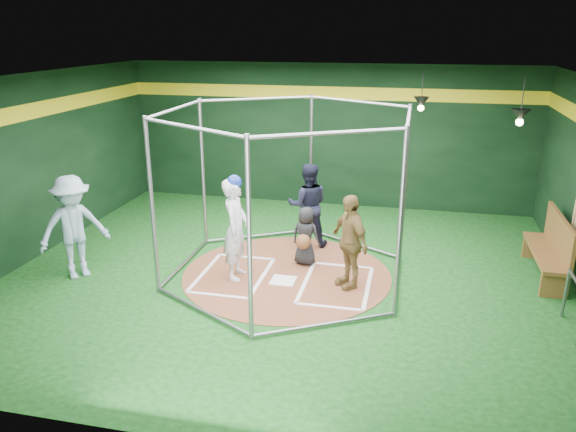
% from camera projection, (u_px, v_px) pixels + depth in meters
% --- Properties ---
extents(room_shell, '(10.10, 9.10, 3.53)m').
position_uv_depth(room_shell, '(287.00, 182.00, 9.72)').
color(room_shell, '#0D3C0F').
rests_on(room_shell, ground).
extents(clay_disc, '(3.80, 3.80, 0.01)m').
position_uv_depth(clay_disc, '(287.00, 274.00, 10.27)').
color(clay_disc, brown).
rests_on(clay_disc, ground).
extents(home_plate, '(0.43, 0.43, 0.01)m').
position_uv_depth(home_plate, '(283.00, 280.00, 9.99)').
color(home_plate, white).
rests_on(home_plate, clay_disc).
extents(batter_box_left, '(1.17, 1.77, 0.01)m').
position_uv_depth(batter_box_left, '(233.00, 274.00, 10.23)').
color(batter_box_left, white).
rests_on(batter_box_left, clay_disc).
extents(batter_box_right, '(1.17, 1.77, 0.01)m').
position_uv_depth(batter_box_right, '(336.00, 284.00, 9.84)').
color(batter_box_right, white).
rests_on(batter_box_right, clay_disc).
extents(batting_cage, '(4.05, 4.67, 3.00)m').
position_uv_depth(batting_cage, '(287.00, 196.00, 9.79)').
color(batting_cage, gray).
rests_on(batting_cage, ground).
extents(pendant_lamp_near, '(0.34, 0.34, 0.90)m').
position_uv_depth(pendant_lamp_near, '(421.00, 102.00, 12.27)').
color(pendant_lamp_near, black).
rests_on(pendant_lamp_near, room_shell).
extents(pendant_lamp_far, '(0.34, 0.34, 0.90)m').
position_uv_depth(pendant_lamp_far, '(520.00, 116.00, 10.41)').
color(pendant_lamp_far, black).
rests_on(pendant_lamp_far, room_shell).
extents(batter_figure, '(0.46, 0.68, 1.90)m').
position_uv_depth(batter_figure, '(236.00, 228.00, 9.87)').
color(batter_figure, silver).
rests_on(batter_figure, clay_disc).
extents(visitor_leopard, '(0.93, 1.01, 1.65)m').
position_uv_depth(visitor_leopard, '(349.00, 241.00, 9.55)').
color(visitor_leopard, '#A88748').
rests_on(visitor_leopard, clay_disc).
extents(catcher_figure, '(0.62, 0.63, 1.13)m').
position_uv_depth(catcher_figure, '(306.00, 236.00, 10.53)').
color(catcher_figure, black).
rests_on(catcher_figure, clay_disc).
extents(umpire, '(0.96, 0.82, 1.73)m').
position_uv_depth(umpire, '(308.00, 205.00, 11.38)').
color(umpire, black).
rests_on(umpire, clay_disc).
extents(bystander_blue, '(1.34, 1.37, 1.88)m').
position_uv_depth(bystander_blue, '(74.00, 227.00, 9.92)').
color(bystander_blue, '#91A8BF').
rests_on(bystander_blue, ground).
extents(dugout_bench, '(0.46, 1.97, 1.15)m').
position_uv_depth(dugout_bench, '(552.00, 246.00, 10.01)').
color(dugout_bench, brown).
rests_on(dugout_bench, ground).
extents(steel_railing, '(0.05, 0.95, 0.82)m').
position_uv_depth(steel_railing, '(574.00, 298.00, 8.19)').
color(steel_railing, slate).
rests_on(steel_railing, ground).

